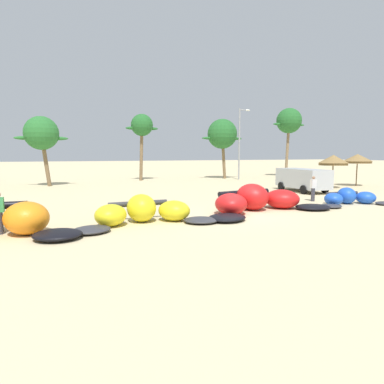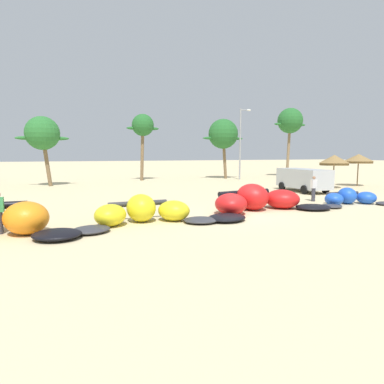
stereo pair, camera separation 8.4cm
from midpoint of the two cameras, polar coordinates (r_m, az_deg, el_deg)
name	(u,v)px [view 1 (the left image)]	position (r m, az deg, el deg)	size (l,w,h in m)	color
ground_plane	(239,214)	(17.07, 7.89, -3.80)	(260.00, 260.00, 0.00)	beige
kite_left	(144,212)	(14.87, -8.44, -3.47)	(6.56, 3.08, 1.25)	#333338
kite_left_of_center	(258,201)	(18.11, 11.00, -1.50)	(8.11, 4.41, 1.44)	black
kite_center	(350,198)	(22.28, 25.25, -0.95)	(5.27, 2.60, 1.01)	#333338
beach_umbrella_near_van	(333,160)	(32.10, 22.93, 5.05)	(2.55, 2.55, 2.96)	brown
beach_umbrella_middle	(357,159)	(35.22, 26.36, 5.13)	(2.62, 2.62, 3.03)	brown
parked_van	(302,178)	(28.42, 18.15, 2.27)	(2.38, 4.96, 1.84)	#B2B7BC
person_by_umbrellas	(313,189)	(22.83, 19.89, 0.56)	(0.36, 0.24, 1.62)	#383842
palm_left	(41,134)	(34.38, -24.40, 9.05)	(4.68, 3.12, 6.52)	brown
palm_left_of_gap	(142,127)	(38.90, -8.62, 11.00)	(3.73, 2.49, 7.53)	brown
palm_center_left	(222,134)	(41.36, 5.13, 9.79)	(5.41, 3.61, 7.27)	brown
palm_center_right	(289,122)	(46.89, 16.19, 11.49)	(4.97, 3.31, 9.06)	#7F6647
lamppost_west_center	(240,140)	(40.12, 8.16, 8.76)	(1.45, 0.24, 8.30)	gray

